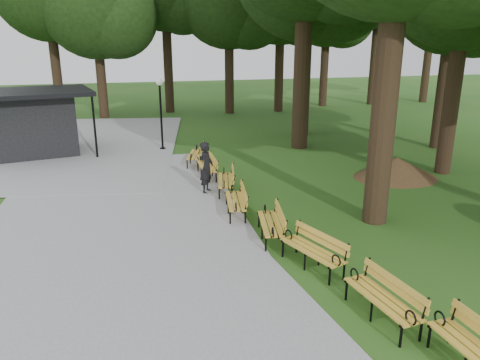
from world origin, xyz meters
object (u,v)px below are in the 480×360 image
object	(u,v)px
kiosk	(31,123)
bench_1	(382,299)
bench_4	(235,201)
bench_0	(478,353)
bench_2	(312,251)
bench_3	(270,224)
lamp_post	(160,100)
bench_5	(226,180)
bench_6	(207,167)
bench_7	(195,155)
dirt_mound	(396,168)
person	(207,168)

from	to	relation	value
kiosk	bench_1	bearing A→B (deg)	-73.31
bench_4	bench_0	bearing A→B (deg)	23.48
bench_2	bench_3	bearing A→B (deg)	174.97
lamp_post	bench_5	world-z (taller)	lamp_post
lamp_post	bench_6	world-z (taller)	lamp_post
kiosk	bench_4	xyz separation A→B (m)	(7.17, -9.93, -1.05)
bench_0	bench_7	distance (m)	14.13
bench_5	bench_4	bearing A→B (deg)	7.50
dirt_mound	bench_1	xyz separation A→B (m)	(-5.67, -8.26, 0.04)
bench_3	bench_7	size ratio (longest dim) A/B	1.00
person	bench_6	distance (m)	1.90
person	dirt_mound	xyz separation A→B (m)	(7.45, -0.08, -0.50)
person	bench_5	bearing A→B (deg)	-75.10
kiosk	bench_2	bearing A→B (deg)	-70.89
dirt_mound	bench_2	xyz separation A→B (m)	(-6.11, -6.00, 0.04)
bench_1	person	bearing A→B (deg)	-175.07
person	bench_5	world-z (taller)	person
bench_6	bench_3	bearing A→B (deg)	6.72
bench_1	bench_3	distance (m)	4.16
bench_7	dirt_mound	bearing A→B (deg)	79.22
bench_4	bench_5	bearing A→B (deg)	-175.60
dirt_mound	bench_3	bearing A→B (deg)	-147.30
bench_6	kiosk	bearing A→B (deg)	-128.18
bench_0	bench_1	xyz separation A→B (m)	(-0.61, 1.78, 0.00)
kiosk	lamp_post	bearing A→B (deg)	-17.76
bench_5	bench_7	size ratio (longest dim) A/B	1.00
bench_1	dirt_mound	bearing A→B (deg)	138.43
bench_6	bench_7	xyz separation A→B (m)	(-0.11, 2.03, 0.00)
dirt_mound	bench_2	bearing A→B (deg)	-135.54
dirt_mound	bench_0	distance (m)	11.25
lamp_post	dirt_mound	size ratio (longest dim) A/B	1.23
bench_5	bench_6	world-z (taller)	same
bench_3	bench_4	world-z (taller)	same
bench_1	bench_6	size ratio (longest dim) A/B	1.00
bench_0	bench_6	size ratio (longest dim) A/B	1.00
bench_5	kiosk	bearing A→B (deg)	-123.98
person	bench_3	xyz separation A→B (m)	(0.91, -4.28, -0.47)
lamp_post	bench_0	world-z (taller)	lamp_post
lamp_post	bench_7	size ratio (longest dim) A/B	1.80
dirt_mound	bench_4	bearing A→B (deg)	-162.46
person	bench_1	size ratio (longest dim) A/B	0.96
bench_4	kiosk	bearing A→B (deg)	-134.66
lamp_post	bench_5	xyz separation A→B (m)	(1.49, -7.12, -1.99)
lamp_post	bench_3	xyz separation A→B (m)	(1.76, -11.26, -1.99)
bench_0	bench_3	world-z (taller)	same
bench_0	bench_1	distance (m)	1.89
person	kiosk	bearing A→B (deg)	68.88
kiosk	bench_1	size ratio (longest dim) A/B	2.51
kiosk	bench_3	size ratio (longest dim) A/B	2.51
kiosk	bench_4	size ratio (longest dim) A/B	2.51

